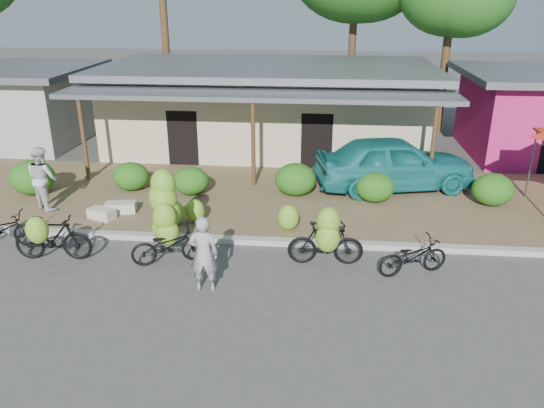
# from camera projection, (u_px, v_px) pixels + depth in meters

# --- Properties ---
(ground) EXTENTS (100.00, 100.00, 0.00)m
(ground) POSITION_uv_depth(u_px,v_px,m) (220.00, 282.00, 11.79)
(ground) COLOR #484542
(ground) RESTS_ON ground
(sidewalk) EXTENTS (60.00, 6.00, 0.12)m
(sidewalk) POSITION_uv_depth(u_px,v_px,m) (249.00, 198.00, 16.39)
(sidewalk) COLOR brown
(sidewalk) RESTS_ON ground
(curb) EXTENTS (60.00, 0.25, 0.15)m
(curb) POSITION_uv_depth(u_px,v_px,m) (234.00, 240.00, 13.61)
(curb) COLOR #A8A399
(curb) RESTS_ON ground
(shop_main) EXTENTS (13.00, 8.50, 3.35)m
(shop_main) POSITION_uv_depth(u_px,v_px,m) (268.00, 106.00, 21.25)
(shop_main) COLOR #C3B893
(shop_main) RESTS_ON ground
(shop_pink) EXTENTS (6.00, 6.00, 3.25)m
(shop_pink) POSITION_uv_depth(u_px,v_px,m) (539.00, 112.00, 20.42)
(shop_pink) COLOR #D6216A
(shop_pink) RESTS_ON ground
(shop_grey) EXTENTS (7.00, 6.00, 3.15)m
(shop_grey) POSITION_uv_depth(u_px,v_px,m) (9.00, 104.00, 22.28)
(shop_grey) COLOR #AAABA5
(shop_grey) RESTS_ON ground
(hedge_0) EXTENTS (1.38, 1.24, 1.08)m
(hedge_0) POSITION_uv_depth(u_px,v_px,m) (33.00, 177.00, 16.40)
(hedge_0) COLOR #1B5D15
(hedge_0) RESTS_ON sidewalk
(hedge_1) EXTENTS (1.15, 1.03, 0.89)m
(hedge_1) POSITION_uv_depth(u_px,v_px,m) (131.00, 176.00, 16.78)
(hedge_1) COLOR #1B5D15
(hedge_1) RESTS_ON sidewalk
(hedge_2) EXTENTS (1.12, 1.01, 0.88)m
(hedge_2) POSITION_uv_depth(u_px,v_px,m) (191.00, 181.00, 16.41)
(hedge_2) COLOR #1B5D15
(hedge_2) RESTS_ON sidewalk
(hedge_3) EXTENTS (1.28, 1.15, 1.00)m
(hedge_3) POSITION_uv_depth(u_px,v_px,m) (296.00, 179.00, 16.35)
(hedge_3) COLOR #1B5D15
(hedge_3) RESTS_ON sidewalk
(hedge_4) EXTENTS (1.14, 1.02, 0.89)m
(hedge_4) POSITION_uv_depth(u_px,v_px,m) (375.00, 187.00, 15.85)
(hedge_4) COLOR #1B5D15
(hedge_4) RESTS_ON sidewalk
(hedge_5) EXTENTS (1.21, 1.09, 0.95)m
(hedge_5) POSITION_uv_depth(u_px,v_px,m) (493.00, 190.00, 15.57)
(hedge_5) COLOR #1B5D15
(hedge_5) RESTS_ON sidewalk
(bike_far_left) EXTENTS (1.76, 1.24, 1.28)m
(bike_far_left) POSITION_uv_depth(u_px,v_px,m) (0.00, 228.00, 13.24)
(bike_far_left) COLOR black
(bike_far_left) RESTS_ON ground
(bike_left) EXTENTS (1.90, 1.19, 1.39)m
(bike_left) POSITION_uv_depth(u_px,v_px,m) (51.00, 237.00, 12.51)
(bike_left) COLOR black
(bike_left) RESTS_ON ground
(bike_center) EXTENTS (1.87, 1.39, 2.17)m
(bike_center) POSITION_uv_depth(u_px,v_px,m) (166.00, 225.00, 12.56)
(bike_center) COLOR black
(bike_center) RESTS_ON ground
(bike_right) EXTENTS (1.80, 1.17, 1.69)m
(bike_right) POSITION_uv_depth(u_px,v_px,m) (326.00, 240.00, 12.20)
(bike_right) COLOR black
(bike_right) RESTS_ON ground
(bike_far_right) EXTENTS (1.77, 1.14, 0.88)m
(bike_far_right) POSITION_uv_depth(u_px,v_px,m) (413.00, 256.00, 11.99)
(bike_far_right) COLOR black
(bike_far_right) RESTS_ON ground
(loose_banana_a) EXTENTS (0.57, 0.48, 0.71)m
(loose_banana_a) POSITION_uv_depth(u_px,v_px,m) (174.00, 212.00, 14.30)
(loose_banana_a) COLOR #79BF2F
(loose_banana_a) RESTS_ON sidewalk
(loose_banana_b) EXTENTS (0.52, 0.45, 0.65)m
(loose_banana_b) POSITION_uv_depth(u_px,v_px,m) (195.00, 211.00, 14.46)
(loose_banana_b) COLOR #79BF2F
(loose_banana_b) RESTS_ON sidewalk
(loose_banana_c) EXTENTS (0.56, 0.48, 0.70)m
(loose_banana_c) POSITION_uv_depth(u_px,v_px,m) (288.00, 217.00, 13.97)
(loose_banana_c) COLOR #79BF2F
(loose_banana_c) RESTS_ON sidewalk
(sack_near) EXTENTS (0.91, 0.56, 0.30)m
(sack_near) POSITION_uv_depth(u_px,v_px,m) (121.00, 207.00, 15.15)
(sack_near) COLOR beige
(sack_near) RESTS_ON sidewalk
(sack_far) EXTENTS (0.84, 0.62, 0.28)m
(sack_far) POSITION_uv_depth(u_px,v_px,m) (102.00, 214.00, 14.75)
(sack_far) COLOR beige
(sack_far) RESTS_ON sidewalk
(vendor) EXTENTS (0.64, 0.43, 1.72)m
(vendor) POSITION_uv_depth(u_px,v_px,m) (204.00, 254.00, 11.19)
(vendor) COLOR gray
(vendor) RESTS_ON ground
(bystander) EXTENTS (1.13, 1.07, 1.85)m
(bystander) POSITION_uv_depth(u_px,v_px,m) (43.00, 178.00, 15.18)
(bystander) COLOR silver
(bystander) RESTS_ON sidewalk
(teal_van) EXTENTS (5.30, 3.05, 1.70)m
(teal_van) POSITION_uv_depth(u_px,v_px,m) (394.00, 163.00, 16.77)
(teal_van) COLOR #197474
(teal_van) RESTS_ON sidewalk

